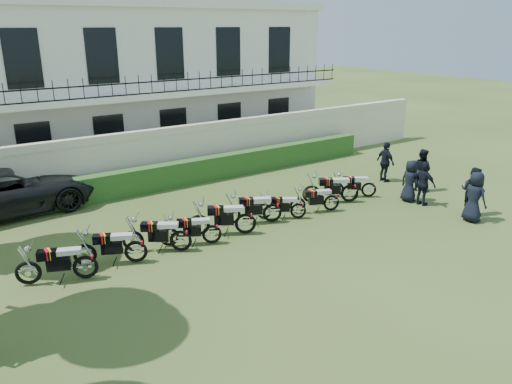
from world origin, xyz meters
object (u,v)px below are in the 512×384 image
(officer_3, at_px, (410,181))
(officer_5, at_px, (386,162))
(motorcycle_2, at_px, (181,236))
(motorcycle_5, at_px, (272,208))
(motorcycle_6, at_px, (298,207))
(motorcycle_9, at_px, (369,186))
(officer_0, at_px, (474,197))
(officer_4, at_px, (421,170))
(motorcycle_3, at_px, (212,230))
(motorcycle_1, at_px, (136,246))
(motorcycle_7, at_px, (332,199))
(motorcycle_0, at_px, (85,261))
(suv, at_px, (6,191))
(officer_1, at_px, (472,191))
(motorcycle_8, at_px, (350,189))
(motorcycle_4, at_px, (245,219))
(officer_2, at_px, (424,184))

(officer_3, distance_m, officer_5, 2.50)
(motorcycle_2, height_order, motorcycle_5, motorcycle_2)
(motorcycle_6, bearing_deg, motorcycle_9, -53.06)
(officer_0, relative_size, officer_4, 1.02)
(motorcycle_3, bearing_deg, motorcycle_6, -61.96)
(motorcycle_2, relative_size, officer_3, 1.10)
(motorcycle_1, bearing_deg, motorcycle_5, -60.70)
(officer_4, xyz_separation_m, officer_5, (-0.25, 1.62, -0.00))
(motorcycle_3, distance_m, motorcycle_5, 2.54)
(motorcycle_3, bearing_deg, motorcycle_7, -63.51)
(motorcycle_0, height_order, officer_0, officer_0)
(motorcycle_7, bearing_deg, motorcycle_6, 109.16)
(motorcycle_6, xyz_separation_m, officer_0, (4.71, -3.46, 0.44))
(motorcycle_0, relative_size, officer_0, 1.12)
(motorcycle_9, bearing_deg, officer_5, -25.71)
(motorcycle_1, xyz_separation_m, motorcycle_5, (4.88, 0.27, 0.01))
(suv, xyz_separation_m, officer_1, (13.28, -9.22, 0.03))
(motorcycle_8, distance_m, officer_5, 3.30)
(motorcycle_7, bearing_deg, motorcycle_1, 111.99)
(motorcycle_6, xyz_separation_m, officer_3, (4.58, -0.92, 0.36))
(motorcycle_9, xyz_separation_m, officer_4, (2.34, -0.54, 0.40))
(motorcycle_4, bearing_deg, motorcycle_2, 120.16)
(officer_1, xyz_separation_m, officer_4, (0.74, 2.72, -0.00))
(motorcycle_6, height_order, officer_4, officer_4)
(motorcycle_4, bearing_deg, motorcycle_9, -57.01)
(motorcycle_5, height_order, officer_0, officer_0)
(officer_2, relative_size, officer_5, 0.95)
(motorcycle_4, distance_m, suv, 8.56)
(motorcycle_1, height_order, motorcycle_9, motorcycle_1)
(motorcycle_1, height_order, officer_4, officer_4)
(motorcycle_3, bearing_deg, officer_4, -65.21)
(motorcycle_1, distance_m, officer_0, 11.06)
(motorcycle_1, height_order, officer_0, officer_0)
(motorcycle_9, bearing_deg, officer_4, -65.96)
(motorcycle_2, relative_size, officer_5, 1.03)
(motorcycle_5, relative_size, officer_5, 1.11)
(motorcycle_2, distance_m, motorcycle_6, 4.45)
(motorcycle_1, distance_m, motorcycle_2, 1.35)
(officer_4, bearing_deg, motorcycle_3, 82.46)
(motorcycle_3, distance_m, officer_0, 8.82)
(motorcycle_0, relative_size, suv, 0.33)
(officer_1, bearing_deg, officer_0, 120.91)
(officer_4, bearing_deg, suv, 58.76)
(motorcycle_3, height_order, suv, suv)
(officer_1, relative_size, officer_5, 1.01)
(motorcycle_2, bearing_deg, officer_4, -57.23)
(motorcycle_9, xyz_separation_m, officer_2, (0.98, -1.71, 0.35))
(suv, bearing_deg, officer_1, -129.45)
(motorcycle_7, distance_m, officer_0, 4.72)
(motorcycle_7, bearing_deg, officer_5, -49.86)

